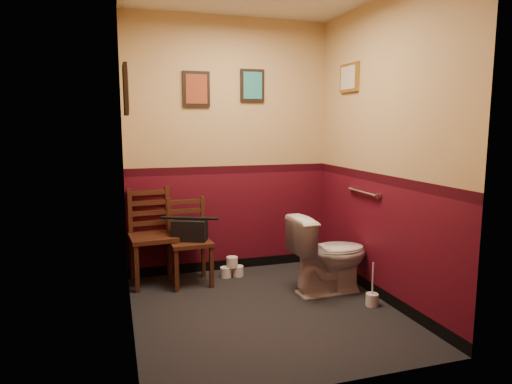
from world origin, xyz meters
TOP-DOWN VIEW (x-y plane):
  - floor at (0.00, 0.00)m, footprint 2.20×2.40m
  - wall_back at (0.00, 1.20)m, footprint 2.20×0.00m
  - wall_front at (0.00, -1.20)m, footprint 2.20×0.00m
  - wall_left at (-1.10, 0.00)m, footprint 0.00×2.40m
  - wall_right at (1.10, 0.00)m, footprint 0.00×2.40m
  - grab_bar at (1.07, 0.25)m, footprint 0.05×0.56m
  - framed_print_back_a at (-0.35, 1.18)m, footprint 0.28×0.04m
  - framed_print_back_b at (0.25, 1.18)m, footprint 0.26×0.04m
  - framed_print_left at (-1.08, 0.10)m, footprint 0.04×0.30m
  - framed_print_right at (1.08, 0.60)m, footprint 0.04×0.34m
  - toilet at (0.72, 0.24)m, footprint 0.77×0.45m
  - toilet_brush at (0.94, -0.19)m, footprint 0.11×0.11m
  - chair_left at (-0.85, 1.02)m, footprint 0.48×0.48m
  - chair_right at (-0.50, 0.89)m, footprint 0.42×0.42m
  - handbag at (-0.50, 0.85)m, footprint 0.37×0.29m
  - tp_stack at (-0.05, 0.94)m, footprint 0.25×0.13m

SIDE VIEW (x-z plane):
  - floor at x=0.00m, z-range 0.00..0.00m
  - toilet_brush at x=0.94m, z-range -0.13..0.26m
  - tp_stack at x=-0.05m, z-range -0.02..0.20m
  - toilet at x=0.72m, z-range 0.00..0.74m
  - chair_right at x=-0.50m, z-range 0.00..0.86m
  - chair_left at x=-0.85m, z-range 0.00..0.95m
  - handbag at x=-0.50m, z-range 0.43..0.68m
  - grab_bar at x=1.07m, z-range 0.92..0.98m
  - wall_back at x=0.00m, z-range 0.00..2.70m
  - wall_front at x=0.00m, z-range 0.00..2.70m
  - wall_left at x=-1.10m, z-range 0.00..2.70m
  - wall_right at x=1.10m, z-range 0.00..2.70m
  - framed_print_left at x=-1.08m, z-range 1.66..2.04m
  - framed_print_back_a at x=-0.35m, z-range 1.77..2.13m
  - framed_print_back_b at x=0.25m, z-range 1.83..2.17m
  - framed_print_right at x=1.08m, z-range 1.91..2.19m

